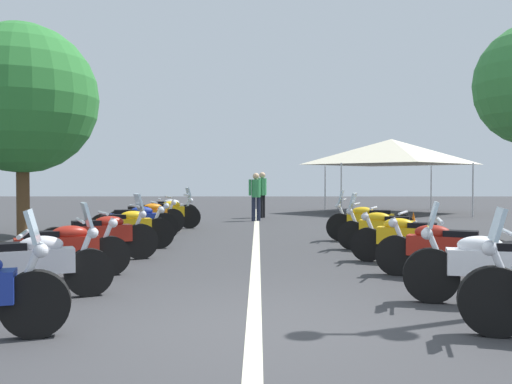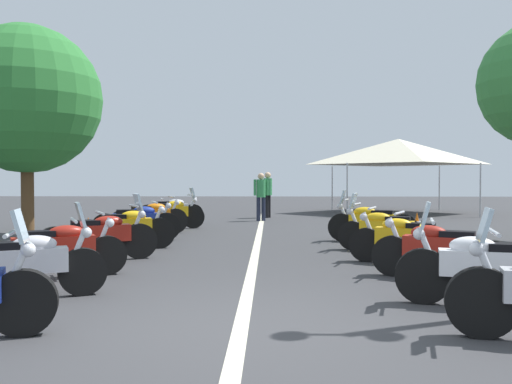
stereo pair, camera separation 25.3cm
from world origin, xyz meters
The scene contains 21 objects.
ground_plane centered at (0.00, 0.00, 0.00)m, with size 80.00×80.00×0.00m, color #38383A.
lane_centre_stripe centered at (6.69, 0.00, 0.00)m, with size 28.90×0.16×0.01m, color beige.
motorcycle_left_row_1 centered at (1.19, 2.75, 0.46)m, with size 1.07×1.96×1.19m.
motorcycle_left_row_2 centered at (2.62, 2.90, 0.45)m, with size 1.15×1.97×0.98m.
motorcycle_left_row_3 centered at (4.34, 2.77, 0.47)m, with size 1.14×1.96×1.22m.
motorcycle_left_row_4 centered at (5.92, 2.72, 0.46)m, with size 0.99×1.99×1.01m.
motorcycle_left_row_5 centered at (7.54, 2.88, 0.47)m, with size 0.83×2.05×1.01m.
motorcycle_left_row_6 centered at (9.14, 2.92, 0.47)m, with size 1.10×1.94×1.02m.
motorcycle_left_row_7 centered at (10.65, 2.66, 0.48)m, with size 0.94×2.03×1.23m.
motorcycle_left_row_8 centered at (12.41, 2.95, 0.46)m, with size 0.85×2.09×1.00m.
motorcycle_right_row_1 centered at (0.97, -2.80, 0.47)m, with size 0.85×2.09×1.22m.
motorcycle_right_row_2 centered at (2.70, -2.80, 0.45)m, with size 1.05×1.91×0.99m.
motorcycle_right_row_3 centered at (4.17, -2.67, 0.45)m, with size 0.98×1.96×0.98m.
motorcycle_right_row_4 centered at (5.81, -2.65, 0.46)m, with size 0.97×1.95×1.19m.
motorcycle_right_row_5 centered at (7.50, -2.67, 0.47)m, with size 0.85×2.06×1.22m.
traffic_cone_0 centered at (7.00, 3.88, 0.29)m, with size 0.36×0.36×0.61m.
traffic_cone_1 centered at (8.99, -4.14, 0.29)m, with size 0.36×0.36×0.61m.
bystander_0 centered at (13.79, 0.03, 0.99)m, with size 0.32×0.52×1.69m.
bystander_1 centered at (15.32, -0.21, 1.02)m, with size 0.48×0.32×1.73m.
roadside_tree_1 centered at (8.54, 5.97, 3.52)m, with size 3.80×3.80×5.43m.
event_tent centered at (18.32, -5.82, 2.65)m, with size 5.66×5.66×3.20m.
Camera 2 is at (-5.40, -0.29, 1.49)m, focal length 38.38 mm.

